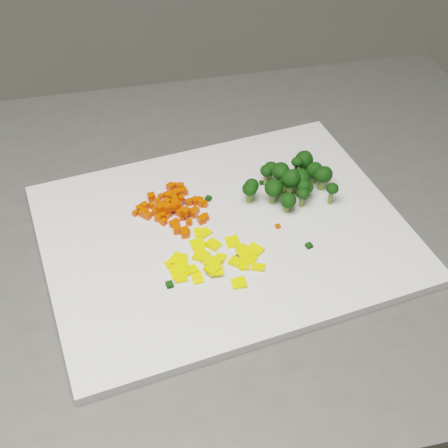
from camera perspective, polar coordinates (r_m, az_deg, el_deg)
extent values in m
cube|color=#484846|center=(1.19, -2.31, -15.78)|extent=(1.07, 0.77, 0.90)
cube|color=white|center=(0.81, 0.00, -0.83)|extent=(0.52, 0.44, 0.01)
cube|color=red|center=(0.84, -2.65, 2.11)|extent=(0.01, 0.01, 0.01)
cube|color=red|center=(0.87, -4.88, 3.39)|extent=(0.01, 0.01, 0.01)
cube|color=red|center=(0.80, -3.60, -0.88)|extent=(0.01, 0.01, 0.01)
cube|color=red|center=(0.82, -4.90, 1.53)|extent=(0.01, 0.01, 0.01)
cube|color=red|center=(0.82, -5.22, 1.49)|extent=(0.01, 0.01, 0.01)
cube|color=red|center=(0.82, -5.82, 1.47)|extent=(0.01, 0.01, 0.01)
cube|color=red|center=(0.86, -4.16, 2.93)|extent=(0.01, 0.01, 0.01)
cube|color=red|center=(0.86, -3.72, 2.99)|extent=(0.01, 0.01, 0.01)
cube|color=red|center=(0.84, -5.05, 2.57)|extent=(0.01, 0.01, 0.01)
cube|color=red|center=(0.83, -4.68, 1.58)|extent=(0.01, 0.01, 0.01)
cube|color=red|center=(0.85, -6.65, 2.47)|extent=(0.01, 0.01, 0.01)
cube|color=red|center=(0.84, -3.87, 2.36)|extent=(0.01, 0.01, 0.01)
cube|color=red|center=(0.83, -5.40, 1.13)|extent=(0.01, 0.01, 0.01)
cube|color=red|center=(0.87, -3.96, 3.43)|extent=(0.01, 0.01, 0.01)
cube|color=red|center=(0.86, -5.29, 2.66)|extent=(0.01, 0.01, 0.01)
cube|color=red|center=(0.85, -4.56, 2.73)|extent=(0.01, 0.01, 0.01)
cube|color=red|center=(0.84, -7.80, 1.39)|extent=(0.01, 0.01, 0.01)
cube|color=red|center=(0.83, -2.84, 1.00)|extent=(0.01, 0.01, 0.01)
cube|color=red|center=(0.83, -6.32, 1.13)|extent=(0.01, 0.01, 0.01)
cube|color=red|center=(0.83, -3.74, 1.03)|extent=(0.01, 0.01, 0.01)
cube|color=red|center=(0.84, -4.58, 2.33)|extent=(0.01, 0.01, 0.01)
cube|color=red|center=(0.84, -7.56, 1.55)|extent=(0.01, 0.01, 0.01)
cube|color=red|center=(0.82, -4.64, 1.48)|extent=(0.01, 0.01, 0.01)
cube|color=red|center=(0.84, -6.63, 1.69)|extent=(0.01, 0.01, 0.01)
cube|color=red|center=(0.82, -3.84, 0.58)|extent=(0.01, 0.01, 0.01)
cube|color=red|center=(0.86, -5.80, 2.51)|extent=(0.01, 0.01, 0.01)
cube|color=red|center=(0.81, -4.17, -0.52)|extent=(0.01, 0.01, 0.01)
cube|color=red|center=(0.81, -4.45, -0.13)|extent=(0.01, 0.01, 0.01)
cube|color=red|center=(0.80, -4.30, -0.52)|extent=(0.01, 0.01, 0.01)
cube|color=red|center=(0.83, -5.24, 2.00)|extent=(0.01, 0.01, 0.01)
cube|color=red|center=(0.84, -4.27, 1.99)|extent=(0.01, 0.01, 0.01)
cube|color=red|center=(0.83, -3.96, 1.10)|extent=(0.01, 0.01, 0.01)
cube|color=red|center=(0.81, -4.76, 0.01)|extent=(0.01, 0.01, 0.01)
cube|color=red|center=(0.83, -7.35, 1.02)|extent=(0.01, 0.01, 0.01)
cube|color=red|center=(0.83, -3.92, 1.09)|extent=(0.01, 0.01, 0.01)
cube|color=red|center=(0.82, -4.42, 0.22)|extent=(0.01, 0.01, 0.01)
cube|color=red|center=(0.83, -2.64, 1.27)|extent=(0.01, 0.01, 0.01)
cube|color=red|center=(0.81, -3.20, 0.16)|extent=(0.01, 0.01, 0.01)
cube|color=red|center=(0.82, -5.56, 0.18)|extent=(0.01, 0.01, 0.01)
cube|color=red|center=(0.82, -1.73, 0.65)|extent=(0.01, 0.01, 0.01)
cube|color=red|center=(0.83, -4.37, 1.75)|extent=(0.01, 0.01, 0.01)
cube|color=red|center=(0.83, -5.63, 0.83)|extent=(0.01, 0.01, 0.01)
cube|color=red|center=(0.82, -3.57, 1.12)|extent=(0.01, 0.01, 0.01)
cube|color=red|center=(0.84, -1.76, 1.81)|extent=(0.01, 0.01, 0.01)
cube|color=red|center=(0.84, -8.14, 0.97)|extent=(0.01, 0.01, 0.01)
cube|color=red|center=(0.83, -4.01, 1.05)|extent=(0.01, 0.01, 0.01)
cube|color=red|center=(0.85, -2.24, 2.17)|extent=(0.01, 0.01, 0.01)
cube|color=red|center=(0.87, -4.51, 3.52)|extent=(0.01, 0.01, 0.01)
cube|color=red|center=(0.84, -7.25, 1.65)|extent=(0.01, 0.01, 0.01)
cube|color=red|center=(0.83, -4.19, 1.69)|extent=(0.01, 0.01, 0.01)
cube|color=red|center=(0.84, -3.27, 1.98)|extent=(0.01, 0.01, 0.01)
cube|color=red|center=(0.83, -6.02, 1.69)|extent=(0.01, 0.01, 0.01)
cube|color=red|center=(0.83, -5.69, 1.66)|extent=(0.01, 0.01, 0.01)
cube|color=red|center=(0.84, -5.12, 1.82)|extent=(0.01, 0.01, 0.01)
cube|color=red|center=(0.85, -6.14, 2.06)|extent=(0.01, 0.01, 0.01)
cube|color=red|center=(0.83, -5.02, 1.06)|extent=(0.01, 0.01, 0.01)
cube|color=red|center=(0.82, -2.07, 0.40)|extent=(0.01, 0.01, 0.01)
cube|color=red|center=(0.82, -6.02, 0.55)|extent=(0.01, 0.01, 0.01)
cube|color=red|center=(0.80, -3.56, -0.65)|extent=(0.01, 0.01, 0.01)
cube|color=red|center=(0.83, -4.50, 1.87)|extent=(0.01, 0.01, 0.01)
cube|color=red|center=(0.84, -2.08, 1.93)|extent=(0.01, 0.01, 0.01)
cube|color=red|center=(0.83, -5.29, 0.73)|extent=(0.01, 0.01, 0.01)
cube|color=red|center=(0.83, -5.11, 1.05)|extent=(0.01, 0.01, 0.01)
cube|color=red|center=(0.83, -7.01, 0.78)|extent=(0.01, 0.01, 0.01)
cube|color=red|center=(0.84, -3.92, 2.38)|extent=(0.01, 0.01, 0.01)
cube|color=yellow|center=(0.80, -1.75, -0.79)|extent=(0.02, 0.02, 0.00)
cube|color=yellow|center=(0.77, 2.05, -2.94)|extent=(0.02, 0.02, 0.01)
cube|color=yellow|center=(0.76, 1.82, -3.74)|extent=(0.02, 0.02, 0.01)
cube|color=yellow|center=(0.78, -2.26, -2.46)|extent=(0.02, 0.02, 0.01)
cube|color=yellow|center=(0.76, -4.22, -4.12)|extent=(0.02, 0.02, 0.01)
cube|color=yellow|center=(0.77, -4.66, -3.58)|extent=(0.02, 0.02, 0.01)
cube|color=yellow|center=(0.79, -2.40, -1.84)|extent=(0.02, 0.02, 0.01)
cube|color=yellow|center=(0.77, -4.08, -3.36)|extent=(0.02, 0.02, 0.00)
cube|color=yellow|center=(0.79, 0.79, -1.64)|extent=(0.02, 0.02, 0.01)
cube|color=yellow|center=(0.78, 2.53, -2.76)|extent=(0.02, 0.02, 0.01)
cube|color=yellow|center=(0.75, -0.77, -4.13)|extent=(0.02, 0.02, 0.00)
cube|color=yellow|center=(0.75, -2.43, -4.99)|extent=(0.02, 0.02, 0.01)
cube|color=yellow|center=(0.77, -3.98, -3.20)|extent=(0.02, 0.01, 0.00)
cube|color=yellow|center=(0.76, -3.06, -4.22)|extent=(0.02, 0.02, 0.01)
cube|color=yellow|center=(0.77, -0.34, -3.11)|extent=(0.02, 0.02, 0.00)
cube|color=yellow|center=(0.77, 1.07, -3.45)|extent=(0.02, 0.02, 0.01)
cube|color=yellow|center=(0.75, -4.32, -4.52)|extent=(0.02, 0.02, 0.01)
cube|color=yellow|center=(0.75, -4.01, -4.80)|extent=(0.02, 0.02, 0.01)
cube|color=yellow|center=(0.76, -1.02, -3.47)|extent=(0.02, 0.02, 0.01)
cube|color=yellow|center=(0.78, 2.89, -2.33)|extent=(0.02, 0.02, 0.01)
cube|color=yellow|center=(0.78, 1.63, -2.34)|extent=(0.02, 0.02, 0.01)
cube|color=yellow|center=(0.75, -1.06, -4.12)|extent=(0.02, 0.02, 0.01)
cube|color=yellow|center=(0.76, -4.17, -4.28)|extent=(0.02, 0.02, 0.01)
cube|color=yellow|center=(0.80, -2.36, -0.80)|extent=(0.01, 0.02, 0.01)
cube|color=yellow|center=(0.76, 3.15, -3.96)|extent=(0.02, 0.02, 0.01)
cube|color=yellow|center=(0.74, 1.37, -5.41)|extent=(0.02, 0.02, 0.01)
cube|color=yellow|center=(0.77, 2.30, -3.14)|extent=(0.02, 0.02, 0.01)
cube|color=yellow|center=(0.76, -3.81, -4.22)|extent=(0.02, 0.02, 0.01)
cube|color=yellow|center=(0.77, -4.45, -3.18)|extent=(0.02, 0.02, 0.00)
cube|color=yellow|center=(0.79, -0.99, -1.89)|extent=(0.02, 0.02, 0.01)
cube|color=yellow|center=(0.77, 2.03, -2.82)|extent=(0.02, 0.02, 0.01)
cube|color=yellow|center=(0.77, -2.10, -2.95)|extent=(0.02, 0.02, 0.01)
cube|color=yellow|center=(0.76, -3.39, -3.91)|extent=(0.01, 0.01, 0.00)
cube|color=black|center=(0.77, 1.15, -3.10)|extent=(0.01, 0.01, 0.00)
cube|color=black|center=(0.88, 3.43, 3.78)|extent=(0.01, 0.01, 0.00)
cube|color=red|center=(0.77, -4.67, -3.63)|extent=(0.01, 0.01, 0.00)
cube|color=black|center=(0.74, -5.00, -5.54)|extent=(0.01, 0.01, 0.01)
cube|color=black|center=(0.79, 7.77, -1.97)|extent=(0.01, 0.01, 0.01)
cube|color=black|center=(0.85, -1.43, 2.37)|extent=(0.01, 0.01, 0.01)
cube|color=red|center=(0.81, 4.94, -0.21)|extent=(0.01, 0.01, 0.00)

